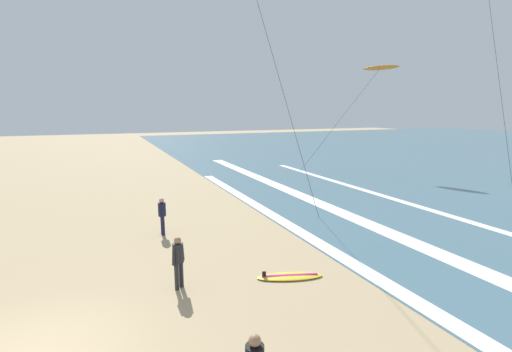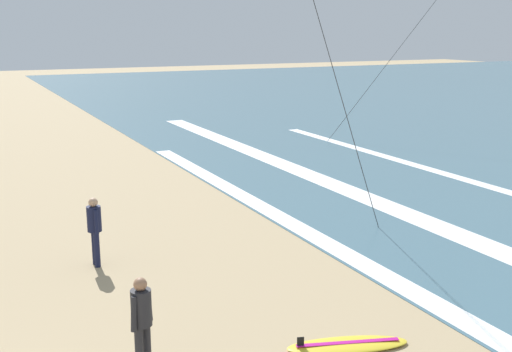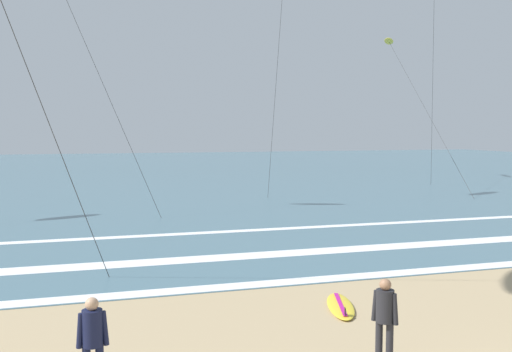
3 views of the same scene
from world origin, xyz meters
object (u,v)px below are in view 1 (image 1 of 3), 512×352
surfer_left_near (162,213)px  surfboard_near_water (290,276)px  kite_orange_far_right (380,68)px  surfer_mid_group (178,258)px

surfer_left_near → surfboard_near_water: bearing=28.1°
surfboard_near_water → kite_orange_far_right: (-15.44, 17.02, 8.70)m
surfer_left_near → kite_orange_far_right: (-9.76, 20.05, 7.79)m
surfboard_near_water → kite_orange_far_right: size_ratio=0.24×
surfer_mid_group → surfer_left_near: same height
surfer_mid_group → kite_orange_far_right: size_ratio=0.18×
surfboard_near_water → kite_orange_far_right: kite_orange_far_right is taller
surfer_mid_group → surfboard_near_water: bearing=78.0°
surfboard_near_water → kite_orange_far_right: bearing=132.2°
surfer_left_near → kite_orange_far_right: 23.62m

